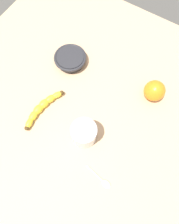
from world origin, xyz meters
TOP-DOWN VIEW (x-y plane):
  - wooden_tabletop at (0.00, 0.00)cm, footprint 120.00×120.00cm
  - banana at (-8.29, 13.87)cm, footprint 21.00×6.57cm
  - smoothie_glass at (-9.08, -6.44)cm, footprint 9.09×9.09cm
  - ceramic_bowl at (15.98, 16.63)cm, footprint 13.87×13.87cm
  - orange_fruit at (20.23, -20.42)cm, footprint 8.34×8.34cm
  - teaspoon at (-19.31, -21.35)cm, footprint 3.45×11.28cm

SIDE VIEW (x-z plane):
  - wooden_tabletop at x=0.00cm, z-range 0.00..3.00cm
  - teaspoon at x=-19.31cm, z-range 3.00..3.80cm
  - banana at x=-8.29cm, z-range 3.00..6.14cm
  - ceramic_bowl at x=15.98cm, z-range 3.41..7.32cm
  - orange_fruit at x=20.23cm, z-range 3.00..11.34cm
  - smoothie_glass at x=-9.08cm, z-range 2.78..13.02cm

